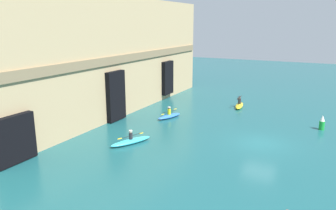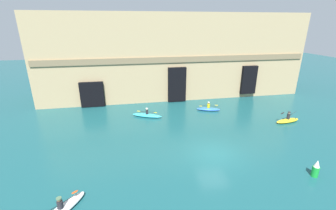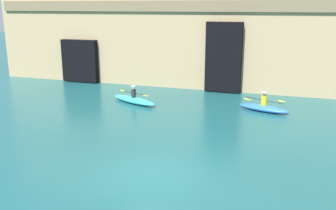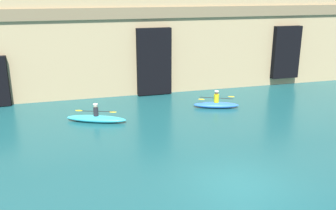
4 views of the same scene
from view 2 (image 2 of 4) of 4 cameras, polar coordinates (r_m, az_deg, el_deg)
The scene contains 7 objects.
ground_plane at distance 19.69m, azimuth 11.68°, elevation -12.15°, with size 120.00×120.00×0.00m, color #195156.
cliff_bluff at distance 34.30m, azimuth 1.29°, elevation 12.47°, with size 37.48×8.39×11.75m.
kayak_blue at distance 28.70m, azimuth 10.20°, elevation -0.96°, with size 3.03×1.68×1.13m.
kayak_white at distance 15.55m, azimuth -25.50°, elevation -22.90°, with size 2.69×3.19×1.09m.
kayak_cyan at distance 26.45m, azimuth -5.34°, elevation -2.59°, with size 3.59×2.20×1.10m.
kayak_yellow at distance 28.20m, azimuth 28.10°, elevation -3.42°, with size 3.06×1.21×1.31m.
marker_buoy at distance 19.64m, azimuth 33.43°, elevation -13.39°, with size 0.47×0.47×1.32m.
Camera 2 is at (-6.84, -15.30, 10.33)m, focal length 24.00 mm.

